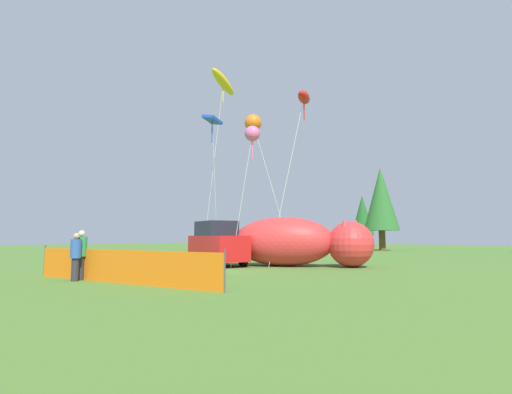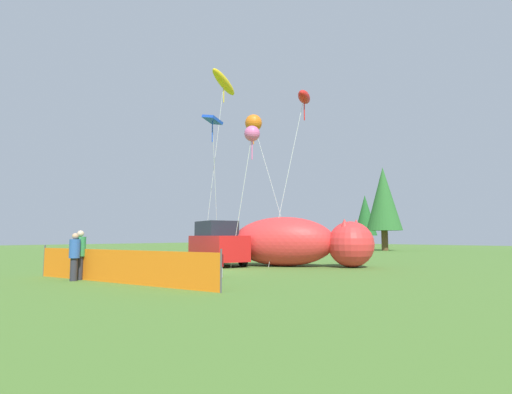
{
  "view_description": "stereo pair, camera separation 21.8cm",
  "coord_description": "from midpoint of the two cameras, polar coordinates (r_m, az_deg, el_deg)",
  "views": [
    {
      "loc": [
        14.09,
        -11.01,
        1.54
      ],
      "look_at": [
        0.06,
        4.12,
        3.55
      ],
      "focal_mm": 28.0,
      "sensor_mm": 36.0,
      "label": 1
    },
    {
      "loc": [
        14.25,
        -10.86,
        1.54
      ],
      "look_at": [
        0.06,
        4.12,
        3.55
      ],
      "focal_mm": 28.0,
      "sensor_mm": 36.0,
      "label": 2
    }
  ],
  "objects": [
    {
      "name": "ground_plane",
      "position": [
        17.97,
        -9.01,
        -10.41
      ],
      "size": [
        120.0,
        120.0,
        0.0
      ],
      "primitive_type": "plane",
      "color": "#4C752D"
    },
    {
      "name": "parked_car",
      "position": [
        21.05,
        -5.25,
        -6.69
      ],
      "size": [
        4.41,
        2.79,
        2.31
      ],
      "rotation": [
        0.0,
        0.0,
        -0.29
      ],
      "color": "red",
      "rests_on": "ground"
    },
    {
      "name": "folding_chair",
      "position": [
        15.19,
        -5.2,
        -9.5
      ],
      "size": [
        0.56,
        0.56,
        0.85
      ],
      "rotation": [
        0.0,
        0.0,
        -1.73
      ],
      "color": "maroon",
      "rests_on": "ground"
    },
    {
      "name": "inflatable_cat",
      "position": [
        20.44,
        6.4,
        -6.6
      ],
      "size": [
        6.93,
        5.18,
        2.5
      ],
      "rotation": [
        0.0,
        0.0,
        0.52
      ],
      "color": "red",
      "rests_on": "ground"
    },
    {
      "name": "safety_fence",
      "position": [
        13.99,
        -18.75,
        -9.37
      ],
      "size": [
        8.35,
        1.73,
        1.18
      ],
      "rotation": [
        0.0,
        0.0,
        0.2
      ],
      "color": "orange",
      "rests_on": "ground"
    },
    {
      "name": "spectator_in_blue_shirt",
      "position": [
        15.43,
        -23.49,
        -7.32
      ],
      "size": [
        0.38,
        0.38,
        1.73
      ],
      "color": "#2D2D38",
      "rests_on": "ground"
    },
    {
      "name": "spectator_in_white_shirt",
      "position": [
        15.15,
        -24.13,
        -7.53
      ],
      "size": [
        0.36,
        0.36,
        1.63
      ],
      "color": "#2D2D38",
      "rests_on": "ground"
    },
    {
      "name": "spectator_in_black_shirt",
      "position": [
        15.54,
        -23.7,
        -7.44
      ],
      "size": [
        0.36,
        0.36,
        1.66
      ],
      "color": "#2D2D38",
      "rests_on": "ground"
    },
    {
      "name": "kite_red_lizard",
      "position": [
        22.7,
        7.15,
        13.88
      ],
      "size": [
        1.47,
        3.4,
        9.52
      ],
      "color": "silver",
      "rests_on": "ground"
    },
    {
      "name": "kite_blue_box",
      "position": [
        23.18,
        -5.95,
        10.53
      ],
      "size": [
        1.17,
        1.61,
        8.4
      ],
      "color": "silver",
      "rests_on": "ground"
    },
    {
      "name": "kite_pink_octopus",
      "position": [
        19.96,
        -0.26,
        8.95
      ],
      "size": [
        1.16,
        1.09,
        6.96
      ],
      "color": "silver",
      "rests_on": "ground"
    },
    {
      "name": "kite_orange_flower",
      "position": [
        24.27,
        -0.08,
        10.48
      ],
      "size": [
        3.2,
        1.02,
        8.78
      ],
      "color": "silver",
      "rests_on": "ground"
    },
    {
      "name": "kite_yellow_hero",
      "position": [
        26.17,
        -4.37,
        15.94
      ],
      "size": [
        1.63,
        2.91,
        11.82
      ],
      "color": "silver",
      "rests_on": "ground"
    },
    {
      "name": "horizon_tree_east",
      "position": [
        44.31,
        17.89,
        -0.28
      ],
      "size": [
        3.69,
        3.69,
        8.81
      ],
      "color": "brown",
      "rests_on": "ground"
    },
    {
      "name": "horizon_tree_west",
      "position": [
        51.49,
        15.45,
        -2.56
      ],
      "size": [
        2.77,
        2.77,
        6.6
      ],
      "color": "brown",
      "rests_on": "ground"
    }
  ]
}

